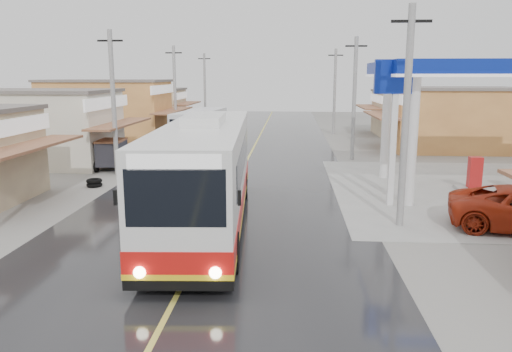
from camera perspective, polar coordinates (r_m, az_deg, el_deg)
The scene contains 13 objects.
ground at distance 19.40m, azimuth -4.68°, elevation -5.24°, with size 120.00×120.00×0.00m, color slate.
road at distance 33.94m, azimuth -0.91°, elevation 2.03°, with size 12.00×90.00×0.02m, color black.
centre_line at distance 33.94m, azimuth -0.91°, elevation 2.06°, with size 0.15×90.00×0.01m, color #D8CC4C.
shopfronts_left at distance 40.06m, azimuth -19.42°, elevation 2.81°, with size 11.00×44.00×5.20m, color tan, non-canonical shape.
shopfronts_right at distance 33.18m, azimuth 25.38°, elevation 0.68°, with size 11.00×44.00×4.80m, color beige, non-canonical shape.
utility_poles_left at distance 36.18m, azimuth -11.90°, elevation 2.36°, with size 1.60×50.00×8.00m, color gray, non-canonical shape.
utility_poles_right at distance 34.08m, azimuth 10.90°, elevation 1.85°, with size 1.60×36.00×8.00m, color gray, non-canonical shape.
coach_bus at distance 18.53m, azimuth -5.73°, elevation 0.31°, with size 3.69×13.41×4.14m.
second_bus at distance 39.50m, azimuth -6.39°, elevation 5.52°, with size 3.19×8.76×2.84m.
cyclist at distance 30.81m, azimuth -9.74°, elevation 2.14°, with size 1.12×1.98×2.02m.
tricycle_near at distance 30.94m, azimuth -16.19°, elevation 2.58°, with size 1.71×2.38×1.81m.
tricycle_far at distance 34.82m, azimuth -16.55°, elevation 3.30°, with size 1.47×2.10×1.60m.
tyre_stack at distance 26.59m, azimuth -18.00°, elevation -0.74°, with size 0.79×0.79×0.40m.
Camera 1 is at (2.85, -18.37, 5.56)m, focal length 35.00 mm.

